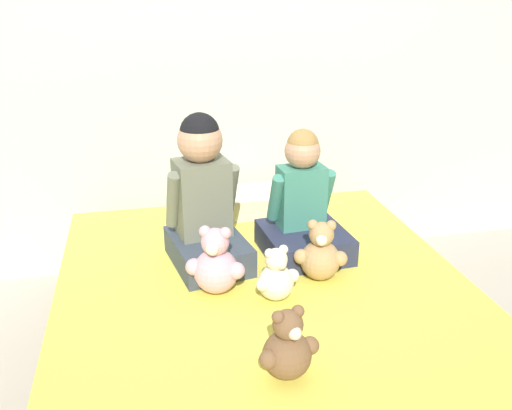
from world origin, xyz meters
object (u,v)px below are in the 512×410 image
object	(u,v)px
bed	(265,327)
pillow_at_headboard	(232,203)
teddy_bear_held_by_left_child	(216,265)
teddy_bear_between_children	(276,277)
teddy_bear_held_by_right_child	(321,254)
child_on_right	(303,210)
teddy_bear_at_foot_of_bed	(288,348)
child_on_left	(204,201)

from	to	relation	value
bed	pillow_at_headboard	xyz separation A→B (m)	(0.00, 0.78, 0.26)
teddy_bear_held_by_left_child	teddy_bear_between_children	world-z (taller)	teddy_bear_held_by_left_child
teddy_bear_held_by_right_child	child_on_right	bearing A→B (deg)	109.03
teddy_bear_held_by_right_child	pillow_at_headboard	world-z (taller)	teddy_bear_held_by_right_child
teddy_bear_held_by_left_child	teddy_bear_at_foot_of_bed	xyz separation A→B (m)	(0.14, -0.54, -0.02)
child_on_left	teddy_bear_held_by_right_child	distance (m)	0.54
teddy_bear_at_foot_of_bed	pillow_at_headboard	size ratio (longest dim) A/B	0.42
child_on_left	teddy_bear_between_children	xyz separation A→B (m)	(0.23, -0.38, -0.19)
pillow_at_headboard	teddy_bear_held_by_right_child	bearing A→B (deg)	-73.11
teddy_bear_held_by_right_child	teddy_bear_at_foot_of_bed	bearing A→B (deg)	-99.19
teddy_bear_held_by_left_child	teddy_bear_between_children	distance (m)	0.24
bed	teddy_bear_held_by_left_child	xyz separation A→B (m)	(-0.20, -0.01, 0.32)
child_on_right	teddy_bear_at_foot_of_bed	distance (m)	0.87
teddy_bear_held_by_left_child	teddy_bear_held_by_right_child	size ratio (longest dim) A/B	1.08
bed	teddy_bear_at_foot_of_bed	world-z (taller)	teddy_bear_at_foot_of_bed
teddy_bear_held_by_left_child	pillow_at_headboard	world-z (taller)	teddy_bear_held_by_left_child
bed	teddy_bear_at_foot_of_bed	distance (m)	0.63
child_on_right	teddy_bear_held_by_right_child	bearing A→B (deg)	-94.31
child_on_left	teddy_bear_between_children	distance (m)	0.48
child_on_left	teddy_bear_held_by_left_child	bearing A→B (deg)	-99.23
teddy_bear_at_foot_of_bed	teddy_bear_held_by_left_child	bearing A→B (deg)	89.88
child_on_right	teddy_bear_held_by_left_child	distance (m)	0.52
bed	child_on_left	bearing A→B (deg)	127.49
child_on_right	teddy_bear_between_children	size ratio (longest dim) A/B	2.54
child_on_right	pillow_at_headboard	bearing A→B (deg)	109.59
child_on_left	child_on_right	xyz separation A→B (m)	(0.44, -0.01, -0.08)
child_on_right	teddy_bear_between_children	xyz separation A→B (m)	(-0.22, -0.37, -0.11)
teddy_bear_between_children	teddy_bear_at_foot_of_bed	xyz separation A→B (m)	(-0.08, -0.44, 0.01)
child_on_right	bed	bearing A→B (deg)	-136.08
teddy_bear_held_by_right_child	teddy_bear_between_children	bearing A→B (deg)	-133.62
child_on_left	bed	bearing A→B (deg)	-63.00
bed	teddy_bear_held_by_left_child	size ratio (longest dim) A/B	6.67
child_on_right	teddy_bear_at_foot_of_bed	xyz separation A→B (m)	(-0.29, -0.81, -0.10)
child_on_left	teddy_bear_at_foot_of_bed	xyz separation A→B (m)	(0.15, -0.82, -0.18)
teddy_bear_at_foot_of_bed	child_on_right	bearing A→B (deg)	55.38
bed	teddy_bear_between_children	size ratio (longest dim) A/B	8.49
child_on_left	teddy_bear_at_foot_of_bed	size ratio (longest dim) A/B	2.69
teddy_bear_held_by_right_child	teddy_bear_at_foot_of_bed	world-z (taller)	teddy_bear_held_by_right_child
child_on_right	pillow_at_headboard	xyz separation A→B (m)	(-0.23, 0.51, -0.15)
child_on_right	teddy_bear_held_by_left_child	world-z (taller)	child_on_right
teddy_bear_held_by_left_child	teddy_bear_held_by_right_child	distance (m)	0.44
teddy_bear_held_by_right_child	teddy_bear_held_by_left_child	bearing A→B (deg)	-159.45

